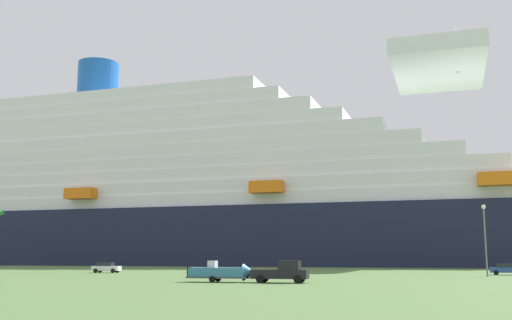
% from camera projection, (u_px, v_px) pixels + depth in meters
% --- Properties ---
extents(ground_plane, '(600.00, 600.00, 0.00)m').
position_uv_depth(ground_plane, '(265.00, 270.00, 114.03)').
color(ground_plane, '#4C6B38').
extents(cruise_ship, '(260.04, 55.38, 66.84)m').
position_uv_depth(cruise_ship, '(187.00, 197.00, 168.41)').
color(cruise_ship, '#191E38').
rests_on(cruise_ship, ground_plane).
extents(pickup_truck, '(5.65, 2.41, 2.20)m').
position_uv_depth(pickup_truck, '(282.00, 272.00, 60.50)').
color(pickup_truck, black).
rests_on(pickup_truck, ground_plane).
extents(small_boat_on_trailer, '(8.09, 2.15, 2.15)m').
position_uv_depth(small_boat_on_trailer, '(224.00, 273.00, 61.94)').
color(small_boat_on_trailer, '#595960').
rests_on(small_boat_on_trailer, ground_plane).
extents(street_lamp, '(0.56, 0.56, 9.12)m').
position_uv_depth(street_lamp, '(485.00, 230.00, 77.89)').
color(street_lamp, slate).
rests_on(street_lamp, ground_plane).
extents(parked_car_white_van, '(4.39, 2.20, 1.58)m').
position_uv_depth(parked_car_white_van, '(106.00, 267.00, 94.77)').
color(parked_car_white_van, white).
rests_on(parked_car_white_van, ground_plane).
extents(parked_car_blue_suv, '(4.89, 2.62, 1.58)m').
position_uv_depth(parked_car_blue_suv, '(507.00, 269.00, 84.02)').
color(parked_car_blue_suv, '#264C99').
rests_on(parked_car_blue_suv, ground_plane).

